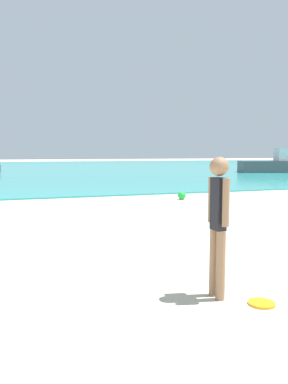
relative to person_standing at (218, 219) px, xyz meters
name	(u,v)px	position (x,y,z in m)	size (l,w,h in m)	color
water	(40,167)	(0.42, 40.20, -0.89)	(160.00, 60.00, 0.06)	teal
person_standing	(218,219)	(0.00, 0.00, 0.00)	(0.21, 0.37, 1.62)	#936B4C
frisbee	(262,303)	(0.37, -0.34, -0.91)	(0.29, 0.29, 0.03)	orange
boat_near	(279,164)	(18.44, 22.24, -0.16)	(6.21, 3.63, 2.01)	#4C4C51
beach_ball	(182,196)	(3.43, 8.51, -0.78)	(0.29, 0.29, 0.29)	green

